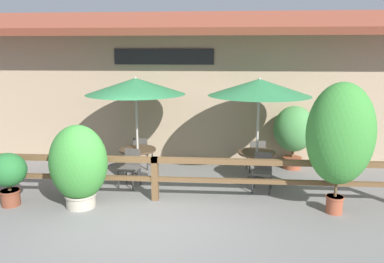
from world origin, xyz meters
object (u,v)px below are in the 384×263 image
(patio_umbrella_middle, at_px, (259,87))
(potted_plant_broad_leaf, at_px, (294,131))
(chair_near_streetside, at_px, (130,166))
(chair_near_wallside, at_px, (142,151))
(dining_table_near, at_px, (138,154))
(chair_middle_wallside, at_px, (256,154))
(potted_plant_entrance_palm, at_px, (340,135))
(chair_middle_streetside, at_px, (262,170))
(dining_table_middle, at_px, (257,158))
(potted_plant_tall_tropical, at_px, (79,165))
(patio_umbrella_near, at_px, (136,86))

(patio_umbrella_middle, height_order, potted_plant_broad_leaf, patio_umbrella_middle)
(chair_near_streetside, bearing_deg, chair_near_wallside, 105.07)
(chair_near_wallside, bearing_deg, dining_table_near, 102.76)
(chair_near_wallside, distance_m, chair_middle_wallside, 3.07)
(potted_plant_entrance_palm, bearing_deg, chair_near_wallside, 149.43)
(dining_table_near, bearing_deg, chair_middle_streetside, -13.95)
(chair_middle_wallside, bearing_deg, dining_table_middle, 77.49)
(chair_near_streetside, relative_size, chair_near_wallside, 1.00)
(potted_plant_tall_tropical, distance_m, potted_plant_broad_leaf, 5.66)
(chair_middle_streetside, bearing_deg, chair_middle_wallside, 101.66)
(chair_near_streetside, relative_size, chair_middle_streetside, 1.00)
(dining_table_middle, relative_size, chair_middle_wallside, 1.05)
(potted_plant_tall_tropical, bearing_deg, potted_plant_entrance_palm, 0.88)
(dining_table_near, distance_m, potted_plant_tall_tropical, 2.14)
(dining_table_near, distance_m, dining_table_middle, 2.98)
(dining_table_middle, xyz_separation_m, chair_middle_streetside, (0.07, -0.68, -0.09))
(chair_near_streetside, height_order, chair_middle_wallside, same)
(patio_umbrella_near, relative_size, potted_plant_entrance_palm, 0.98)
(potted_plant_tall_tropical, distance_m, potted_plant_entrance_palm, 5.16)
(dining_table_near, height_order, potted_plant_broad_leaf, potted_plant_broad_leaf)
(chair_near_streetside, distance_m, patio_umbrella_middle, 3.56)
(chair_middle_wallside, bearing_deg, patio_umbrella_middle, 77.49)
(dining_table_middle, bearing_deg, potted_plant_broad_leaf, 44.84)
(patio_umbrella_middle, relative_size, chair_middle_streetside, 2.91)
(chair_middle_wallside, relative_size, potted_plant_entrance_palm, 0.34)
(chair_middle_streetside, bearing_deg, patio_umbrella_middle, 107.10)
(dining_table_near, height_order, patio_umbrella_middle, patio_umbrella_middle)
(potted_plant_tall_tropical, xyz_separation_m, potted_plant_entrance_palm, (5.11, 0.08, 0.68))
(patio_umbrella_near, relative_size, dining_table_near, 2.76)
(chair_middle_streetside, height_order, chair_middle_wallside, same)
(chair_near_streetside, xyz_separation_m, potted_plant_tall_tropical, (-0.74, -1.29, 0.40))
(chair_near_wallside, xyz_separation_m, dining_table_middle, (3.01, -0.76, 0.09))
(chair_middle_streetside, distance_m, potted_plant_entrance_palm, 2.04)
(dining_table_middle, relative_size, potted_plant_broad_leaf, 0.53)
(dining_table_middle, bearing_deg, chair_middle_wallside, 85.07)
(potted_plant_broad_leaf, bearing_deg, patio_umbrella_middle, -135.16)
(chair_near_wallside, xyz_separation_m, potted_plant_broad_leaf, (4.08, 0.31, 0.55))
(potted_plant_tall_tropical, height_order, potted_plant_entrance_palm, potted_plant_entrance_palm)
(chair_middle_streetside, height_order, potted_plant_tall_tropical, potted_plant_tall_tropical)
(patio_umbrella_near, xyz_separation_m, chair_near_wallside, (-0.03, 0.68, -1.81))
(dining_table_near, bearing_deg, potted_plant_entrance_palm, -23.61)
(chair_near_streetside, relative_size, potted_plant_broad_leaf, 0.51)
(chair_near_wallside, bearing_deg, dining_table_middle, 176.16)
(dining_table_middle, height_order, potted_plant_entrance_palm, potted_plant_entrance_palm)
(patio_umbrella_near, bearing_deg, chair_near_wallside, 92.44)
(chair_near_wallside, distance_m, potted_plant_broad_leaf, 4.13)
(chair_near_wallside, bearing_deg, chair_middle_streetside, 165.23)
(chair_middle_wallside, bearing_deg, potted_plant_tall_tropical, 26.64)
(patio_umbrella_near, distance_m, chair_near_wallside, 1.94)
(dining_table_middle, bearing_deg, patio_umbrella_middle, 180.00)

